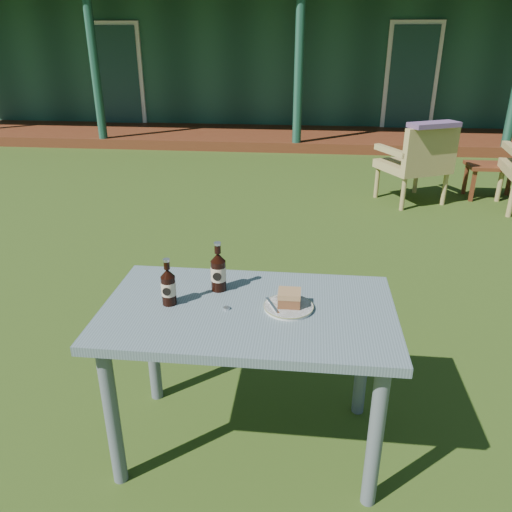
# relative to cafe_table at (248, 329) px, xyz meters

# --- Properties ---
(ground) EXTENTS (80.00, 80.00, 0.00)m
(ground) POSITION_rel_cafe_table_xyz_m (0.00, 1.60, -0.62)
(ground) COLOR #334916
(pavilion) EXTENTS (15.80, 8.30, 3.45)m
(pavilion) POSITION_rel_cafe_table_xyz_m (-0.00, 10.99, 0.99)
(pavilion) COLOR #1A4534
(pavilion) RESTS_ON ground
(cafe_table) EXTENTS (1.20, 0.70, 0.72)m
(cafe_table) POSITION_rel_cafe_table_xyz_m (0.00, 0.00, 0.00)
(cafe_table) COLOR slate
(cafe_table) RESTS_ON ground
(plate) EXTENTS (0.20, 0.20, 0.01)m
(plate) POSITION_rel_cafe_table_xyz_m (0.17, 0.01, 0.11)
(plate) COLOR silver
(plate) RESTS_ON cafe_table
(cake_slice) EXTENTS (0.09, 0.09, 0.06)m
(cake_slice) POSITION_rel_cafe_table_xyz_m (0.17, 0.02, 0.15)
(cake_slice) COLOR brown
(cake_slice) RESTS_ON plate
(fork) EXTENTS (0.07, 0.13, 0.00)m
(fork) POSITION_rel_cafe_table_xyz_m (0.10, 0.00, 0.12)
(fork) COLOR silver
(fork) RESTS_ON plate
(cola_bottle_near) EXTENTS (0.07, 0.07, 0.22)m
(cola_bottle_near) POSITION_rel_cafe_table_xyz_m (-0.15, 0.14, 0.19)
(cola_bottle_near) COLOR black
(cola_bottle_near) RESTS_ON cafe_table
(cola_bottle_far) EXTENTS (0.06, 0.06, 0.20)m
(cola_bottle_far) POSITION_rel_cafe_table_xyz_m (-0.33, -0.00, 0.18)
(cola_bottle_far) COLOR black
(cola_bottle_far) RESTS_ON cafe_table
(bottle_cap) EXTENTS (0.03, 0.03, 0.01)m
(bottle_cap) POSITION_rel_cafe_table_xyz_m (-0.09, -0.02, 0.11)
(bottle_cap) COLOR silver
(bottle_cap) RESTS_ON cafe_table
(armchair_left) EXTENTS (0.85, 0.83, 0.87)m
(armchair_left) POSITION_rel_cafe_table_xyz_m (1.41, 3.82, -0.13)
(armchair_left) COLOR #A48F52
(armchair_left) RESTS_ON ground
(floral_throw) EXTENTS (0.58, 0.43, 0.05)m
(floral_throw) POSITION_rel_cafe_table_xyz_m (1.49, 3.67, 0.28)
(floral_throw) COLOR #62456E
(floral_throw) RESTS_ON armchair_left
(side_table) EXTENTS (0.60, 0.40, 0.40)m
(side_table) POSITION_rel_cafe_table_xyz_m (2.33, 4.12, -0.28)
(side_table) COLOR #592915
(side_table) RESTS_ON ground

